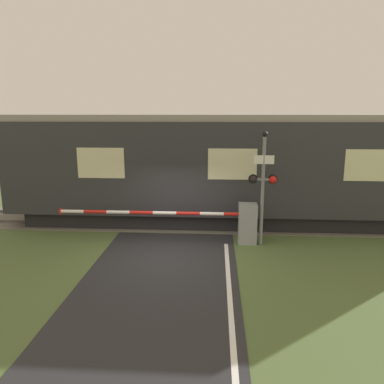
% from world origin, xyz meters
% --- Properties ---
extents(ground_plane, '(80.00, 80.00, 0.00)m').
position_xyz_m(ground_plane, '(0.00, 0.00, 0.00)').
color(ground_plane, '#4C6033').
extents(track_bed, '(36.00, 3.20, 0.13)m').
position_xyz_m(track_bed, '(0.00, 3.67, 0.02)').
color(track_bed, '#666056').
rests_on(track_bed, ground_plane).
extents(train, '(16.83, 3.14, 4.21)m').
position_xyz_m(train, '(1.99, 3.67, 2.15)').
color(train, black).
rests_on(train, ground_plane).
extents(crossing_barrier, '(6.71, 0.44, 1.36)m').
position_xyz_m(crossing_barrier, '(1.94, 1.20, 0.74)').
color(crossing_barrier, gray).
rests_on(crossing_barrier, ground_plane).
extents(signal_post, '(0.92, 0.26, 3.72)m').
position_xyz_m(signal_post, '(2.94, 1.11, 2.12)').
color(signal_post, gray).
rests_on(signal_post, ground_plane).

